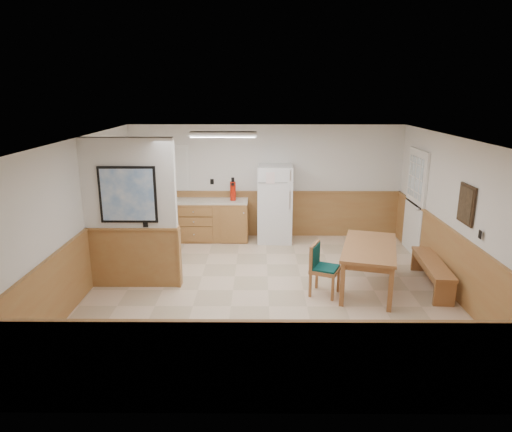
{
  "coord_description": "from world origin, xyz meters",
  "views": [
    {
      "loc": [
        -0.16,
        -6.98,
        3.2
      ],
      "look_at": [
        -0.21,
        0.4,
        1.17
      ],
      "focal_mm": 32.0,
      "sensor_mm": 36.0,
      "label": 1
    }
  ],
  "objects_px": {
    "dining_bench": "(432,268)",
    "dining_chair": "(320,265)",
    "soap_bottle": "(159,195)",
    "refrigerator": "(275,204)",
    "dining_table": "(370,251)",
    "fire_extinguisher": "(233,190)"
  },
  "relations": [
    {
      "from": "dining_bench",
      "to": "dining_chair",
      "type": "distance_m",
      "value": 1.95
    },
    {
      "from": "dining_bench",
      "to": "soap_bottle",
      "type": "xyz_separation_m",
      "value": [
        -5.08,
        2.52,
        0.66
      ]
    },
    {
      "from": "refrigerator",
      "to": "dining_chair",
      "type": "height_order",
      "value": "refrigerator"
    },
    {
      "from": "soap_bottle",
      "to": "dining_table",
      "type": "bearing_deg",
      "value": -33.11
    },
    {
      "from": "refrigerator",
      "to": "dining_bench",
      "type": "height_order",
      "value": "refrigerator"
    },
    {
      "from": "dining_chair",
      "to": "soap_bottle",
      "type": "height_order",
      "value": "soap_bottle"
    },
    {
      "from": "refrigerator",
      "to": "dining_chair",
      "type": "distance_m",
      "value": 2.83
    },
    {
      "from": "dining_table",
      "to": "dining_chair",
      "type": "height_order",
      "value": "dining_chair"
    },
    {
      "from": "refrigerator",
      "to": "dining_chair",
      "type": "relative_size",
      "value": 1.96
    },
    {
      "from": "refrigerator",
      "to": "dining_table",
      "type": "distance_m",
      "value": 2.94
    },
    {
      "from": "dining_chair",
      "to": "refrigerator",
      "type": "bearing_deg",
      "value": 126.45
    },
    {
      "from": "dining_table",
      "to": "fire_extinguisher",
      "type": "height_order",
      "value": "fire_extinguisher"
    },
    {
      "from": "dining_bench",
      "to": "soap_bottle",
      "type": "distance_m",
      "value": 5.71
    },
    {
      "from": "refrigerator",
      "to": "dining_chair",
      "type": "xyz_separation_m",
      "value": [
        0.63,
        -2.74,
        -0.34
      ]
    },
    {
      "from": "dining_table",
      "to": "fire_extinguisher",
      "type": "bearing_deg",
      "value": 148.16
    },
    {
      "from": "dining_table",
      "to": "soap_bottle",
      "type": "bearing_deg",
      "value": 162.32
    },
    {
      "from": "dining_table",
      "to": "dining_bench",
      "type": "height_order",
      "value": "dining_table"
    },
    {
      "from": "refrigerator",
      "to": "fire_extinguisher",
      "type": "bearing_deg",
      "value": 179.76
    },
    {
      "from": "dining_chair",
      "to": "fire_extinguisher",
      "type": "relative_size",
      "value": 1.7
    },
    {
      "from": "fire_extinguisher",
      "to": "dining_bench",
      "type": "bearing_deg",
      "value": -35.7
    },
    {
      "from": "fire_extinguisher",
      "to": "soap_bottle",
      "type": "bearing_deg",
      "value": 179.3
    },
    {
      "from": "refrigerator",
      "to": "fire_extinguisher",
      "type": "height_order",
      "value": "refrigerator"
    }
  ]
}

